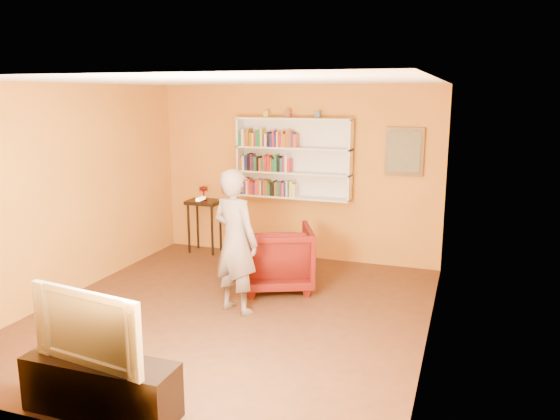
# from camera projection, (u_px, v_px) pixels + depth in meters

# --- Properties ---
(room_shell) EXTENTS (5.30, 5.80, 2.88)m
(room_shell) POSITION_uv_depth(u_px,v_px,m) (231.00, 231.00, 6.30)
(room_shell) COLOR #442615
(room_shell) RESTS_ON ground
(bookshelf) EXTENTS (1.80, 0.29, 1.23)m
(bookshelf) POSITION_uv_depth(u_px,v_px,m) (295.00, 158.00, 8.40)
(bookshelf) COLOR white
(bookshelf) RESTS_ON room_shell
(books_row_lower) EXTENTS (0.92, 0.19, 0.26)m
(books_row_lower) POSITION_uv_depth(u_px,v_px,m) (269.00, 188.00, 8.53)
(books_row_lower) COLOR navy
(books_row_lower) RESTS_ON bookshelf
(books_row_middle) EXTENTS (0.83, 0.19, 0.27)m
(books_row_middle) POSITION_uv_depth(u_px,v_px,m) (266.00, 163.00, 8.47)
(books_row_middle) COLOR #885C18
(books_row_middle) RESTS_ON bookshelf
(books_row_upper) EXTENTS (0.93, 0.19, 0.27)m
(books_row_upper) POSITION_uv_depth(u_px,v_px,m) (268.00, 139.00, 8.37)
(books_row_upper) COLOR #197445
(books_row_upper) RESTS_ON bookshelf
(ornament_left) EXTENTS (0.07, 0.07, 0.10)m
(ornament_left) POSITION_uv_depth(u_px,v_px,m) (267.00, 114.00, 8.35)
(ornament_left) COLOR gold
(ornament_left) RESTS_ON bookshelf
(ornament_centre) EXTENTS (0.09, 0.09, 0.12)m
(ornament_centre) POSITION_uv_depth(u_px,v_px,m) (288.00, 114.00, 8.24)
(ornament_centre) COLOR brown
(ornament_centre) RESTS_ON bookshelf
(ornament_right) EXTENTS (0.08, 0.08, 0.10)m
(ornament_right) POSITION_uv_depth(u_px,v_px,m) (318.00, 115.00, 8.09)
(ornament_right) COLOR #495C7B
(ornament_right) RESTS_ON bookshelf
(framed_painting) EXTENTS (0.55, 0.05, 0.70)m
(framed_painting) POSITION_uv_depth(u_px,v_px,m) (404.00, 152.00, 7.88)
(framed_painting) COLOR #563B18
(framed_painting) RESTS_ON room_shell
(console_table) EXTENTS (0.53, 0.40, 0.87)m
(console_table) POSITION_uv_depth(u_px,v_px,m) (204.00, 209.00, 8.93)
(console_table) COLOR black
(console_table) RESTS_ON ground
(ruby_lustre) EXTENTS (0.15, 0.15, 0.23)m
(ruby_lustre) POSITION_uv_depth(u_px,v_px,m) (204.00, 190.00, 8.86)
(ruby_lustre) COLOR maroon
(ruby_lustre) RESTS_ON console_table
(armchair) EXTENTS (1.22, 1.23, 0.86)m
(armchair) POSITION_uv_depth(u_px,v_px,m) (277.00, 257.00, 7.29)
(armchair) COLOR #440404
(armchair) RESTS_ON ground
(person) EXTENTS (0.73, 0.60, 1.74)m
(person) POSITION_uv_depth(u_px,v_px,m) (235.00, 241.00, 6.41)
(person) COLOR brown
(person) RESTS_ON ground
(game_remote) EXTENTS (0.04, 0.15, 0.04)m
(game_remote) POSITION_uv_depth(u_px,v_px,m) (201.00, 199.00, 6.02)
(game_remote) COLOR silver
(game_remote) RESTS_ON person
(tv_cabinet) EXTENTS (1.30, 0.39, 0.47)m
(tv_cabinet) POSITION_uv_depth(u_px,v_px,m) (101.00, 387.00, 4.44)
(tv_cabinet) COLOR black
(tv_cabinet) RESTS_ON ground
(television) EXTENTS (1.10, 0.29, 0.63)m
(television) POSITION_uv_depth(u_px,v_px,m) (97.00, 324.00, 4.32)
(television) COLOR black
(television) RESTS_ON tv_cabinet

